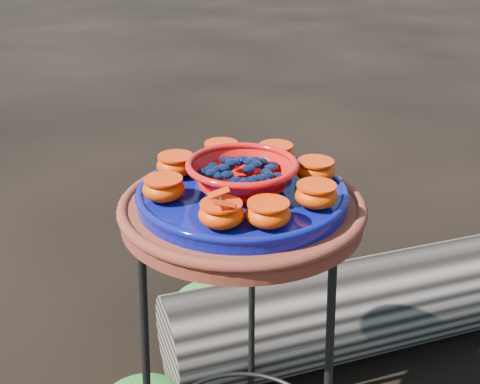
# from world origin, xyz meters

# --- Properties ---
(plant_stand) EXTENTS (0.44, 0.44, 0.70)m
(plant_stand) POSITION_xyz_m (0.00, 0.00, 0.35)
(plant_stand) COLOR black
(plant_stand) RESTS_ON ground
(terracotta_saucer) EXTENTS (0.45, 0.45, 0.04)m
(terracotta_saucer) POSITION_xyz_m (0.00, 0.00, 0.72)
(terracotta_saucer) COLOR maroon
(terracotta_saucer) RESTS_ON plant_stand
(cobalt_plate) EXTENTS (0.39, 0.39, 0.03)m
(cobalt_plate) POSITION_xyz_m (0.00, 0.00, 0.75)
(cobalt_plate) COLOR #0F0959
(cobalt_plate) RESTS_ON terracotta_saucer
(red_bowl) EXTENTS (0.19, 0.19, 0.05)m
(red_bowl) POSITION_xyz_m (0.00, 0.00, 0.79)
(red_bowl) COLOR red
(red_bowl) RESTS_ON cobalt_plate
(glass_gems) EXTENTS (0.15, 0.15, 0.03)m
(glass_gems) POSITION_xyz_m (0.00, 0.00, 0.83)
(glass_gems) COLOR black
(glass_gems) RESTS_ON red_bowl
(orange_half_0) EXTENTS (0.08, 0.08, 0.04)m
(orange_half_0) POSITION_xyz_m (-0.02, -0.14, 0.78)
(orange_half_0) COLOR red
(orange_half_0) RESTS_ON cobalt_plate
(orange_half_1) EXTENTS (0.08, 0.08, 0.04)m
(orange_half_1) POSITION_xyz_m (0.06, -0.13, 0.78)
(orange_half_1) COLOR red
(orange_half_1) RESTS_ON cobalt_plate
(orange_half_2) EXTENTS (0.08, 0.08, 0.04)m
(orange_half_2) POSITION_xyz_m (0.14, -0.05, 0.78)
(orange_half_2) COLOR red
(orange_half_2) RESTS_ON cobalt_plate
(orange_half_3) EXTENTS (0.08, 0.08, 0.04)m
(orange_half_3) POSITION_xyz_m (0.13, 0.06, 0.78)
(orange_half_3) COLOR red
(orange_half_3) RESTS_ON cobalt_plate
(orange_half_4) EXTENTS (0.08, 0.08, 0.04)m
(orange_half_4) POSITION_xyz_m (0.05, 0.14, 0.78)
(orange_half_4) COLOR red
(orange_half_4) RESTS_ON cobalt_plate
(orange_half_5) EXTENTS (0.08, 0.08, 0.04)m
(orange_half_5) POSITION_xyz_m (-0.06, 0.13, 0.78)
(orange_half_5) COLOR red
(orange_half_5) RESTS_ON cobalt_plate
(orange_half_6) EXTENTS (0.08, 0.08, 0.04)m
(orange_half_6) POSITION_xyz_m (-0.14, 0.05, 0.78)
(orange_half_6) COLOR red
(orange_half_6) RESTS_ON cobalt_plate
(orange_half_7) EXTENTS (0.08, 0.08, 0.04)m
(orange_half_7) POSITION_xyz_m (-0.13, -0.06, 0.78)
(orange_half_7) COLOR red
(orange_half_7) RESTS_ON cobalt_plate
(butterfly) EXTENTS (0.09, 0.07, 0.01)m
(butterfly) POSITION_xyz_m (-0.02, -0.14, 0.81)
(butterfly) COLOR red
(butterfly) RESTS_ON orange_half_0
(driftwood_log) EXTENTS (1.59, 1.06, 0.29)m
(driftwood_log) POSITION_xyz_m (0.47, 0.61, 0.15)
(driftwood_log) COLOR black
(driftwood_log) RESTS_ON ground
(foliage_back) EXTENTS (0.30, 0.30, 0.15)m
(foliage_back) POSITION_xyz_m (-0.15, 0.57, 0.07)
(foliage_back) COLOR #1A5C1B
(foliage_back) RESTS_ON ground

